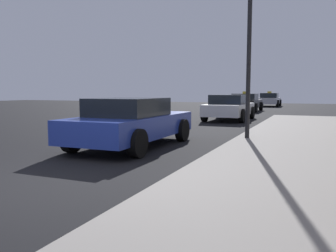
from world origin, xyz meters
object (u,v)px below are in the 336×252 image
(street_lamp, at_px, (250,25))
(car_silver, at_px, (269,100))
(car_black, at_px, (246,102))
(car_white, at_px, (229,107))
(car_blue, at_px, (131,122))

(street_lamp, relative_size, car_silver, 1.13)
(street_lamp, distance_m, car_black, 16.06)
(street_lamp, distance_m, car_silver, 24.89)
(car_white, xyz_separation_m, car_black, (-0.68, 8.09, 0.00))
(street_lamp, distance_m, car_blue, 4.13)
(car_white, relative_size, car_silver, 1.05)
(car_blue, height_order, car_black, car_black)
(street_lamp, xyz_separation_m, car_blue, (-2.68, -1.79, -2.59))
(street_lamp, height_order, car_white, street_lamp)
(car_white, bearing_deg, car_silver, 90.27)
(car_blue, xyz_separation_m, car_white, (0.44, 9.27, -0.00))
(car_black, height_order, car_silver, same)
(car_blue, xyz_separation_m, car_silver, (0.36, 26.43, -0.00))
(street_lamp, distance_m, car_white, 8.23)
(car_silver, bearing_deg, car_black, -93.79)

